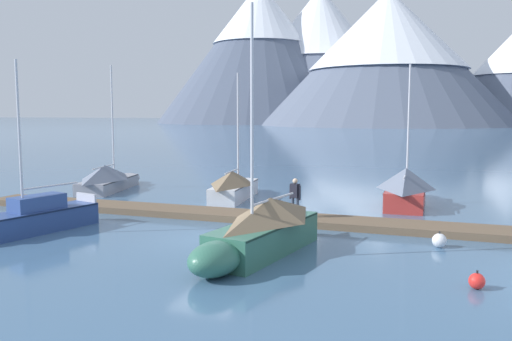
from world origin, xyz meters
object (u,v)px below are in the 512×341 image
at_px(mooring_buoy_channel_marker, 439,240).
at_px(mooring_buoy_inner_mooring, 477,281).
at_px(sailboat_far_berth, 406,188).
at_px(sailboat_nearest_berth, 109,178).
at_px(person_on_dock, 295,195).
at_px(sailboat_mid_dock_port, 235,185).
at_px(sailboat_mid_dock_starboard, 260,230).
at_px(sailboat_second_berth, 31,219).

height_order(mooring_buoy_channel_marker, mooring_buoy_inner_mooring, mooring_buoy_channel_marker).
distance_m(sailboat_far_berth, mooring_buoy_inner_mooring, 13.16).
distance_m(sailboat_far_berth, mooring_buoy_channel_marker, 8.67).
bearing_deg(sailboat_nearest_berth, person_on_dock, -25.19).
distance_m(sailboat_nearest_berth, mooring_buoy_channel_marker, 21.08).
relative_size(sailboat_mid_dock_port, mooring_buoy_inner_mooring, 13.33).
xyz_separation_m(sailboat_nearest_berth, mooring_buoy_channel_marker, (19.27, -8.54, -0.49)).
height_order(sailboat_mid_dock_port, sailboat_far_berth, sailboat_far_berth).
bearing_deg(sailboat_mid_dock_starboard, mooring_buoy_inner_mooring, -11.92).
distance_m(sailboat_mid_dock_starboard, mooring_buoy_channel_marker, 6.53).
bearing_deg(sailboat_second_berth, person_on_dock, 27.31).
relative_size(sailboat_far_berth, mooring_buoy_channel_marker, 12.24).
relative_size(sailboat_nearest_berth, sailboat_mid_dock_port, 1.10).
height_order(person_on_dock, mooring_buoy_inner_mooring, person_on_dock).
distance_m(sailboat_nearest_berth, sailboat_second_berth, 11.89).
bearing_deg(mooring_buoy_channel_marker, sailboat_mid_dock_starboard, -152.55).
relative_size(sailboat_far_berth, mooring_buoy_inner_mooring, 13.80).
distance_m(sailboat_mid_dock_port, mooring_buoy_inner_mooring, 16.82).
bearing_deg(mooring_buoy_inner_mooring, sailboat_far_berth, 100.66).
height_order(sailboat_mid_dock_port, mooring_buoy_channel_marker, sailboat_mid_dock_port).
height_order(sailboat_mid_dock_starboard, mooring_buoy_channel_marker, sailboat_mid_dock_starboard).
bearing_deg(mooring_buoy_channel_marker, sailboat_far_berth, 100.13).
xyz_separation_m(sailboat_second_berth, sailboat_mid_dock_port, (4.77, 10.50, 0.17)).
bearing_deg(sailboat_mid_dock_port, sailboat_far_berth, 4.54).
bearing_deg(person_on_dock, sailboat_mid_dock_port, 130.85).
distance_m(sailboat_mid_dock_starboard, person_on_dock, 5.25).
distance_m(sailboat_second_berth, mooring_buoy_channel_marker, 15.67).
bearing_deg(sailboat_nearest_berth, sailboat_far_berth, -0.09).
relative_size(sailboat_second_berth, person_on_dock, 4.03).
height_order(sailboat_second_berth, sailboat_far_berth, sailboat_far_berth).
height_order(person_on_dock, mooring_buoy_channel_marker, person_on_dock).
height_order(sailboat_mid_dock_port, sailboat_mid_dock_starboard, sailboat_mid_dock_starboard).
bearing_deg(mooring_buoy_channel_marker, sailboat_mid_dock_port, 143.85).
bearing_deg(sailboat_mid_dock_port, sailboat_second_berth, -114.46).
xyz_separation_m(sailboat_nearest_berth, sailboat_second_berth, (3.83, -11.25, -0.15)).
relative_size(person_on_dock, mooring_buoy_inner_mooring, 3.23).
distance_m(sailboat_mid_dock_starboard, sailboat_far_berth, 12.27).
xyz_separation_m(sailboat_second_berth, sailboat_far_berth, (13.91, 11.22, 0.33)).
xyz_separation_m(sailboat_nearest_berth, sailboat_far_berth, (17.75, -0.03, 0.18)).
bearing_deg(person_on_dock, sailboat_nearest_berth, 154.81).
relative_size(mooring_buoy_channel_marker, mooring_buoy_inner_mooring, 1.13).
bearing_deg(sailboat_far_berth, sailboat_mid_dock_starboard, -110.25).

